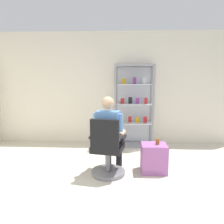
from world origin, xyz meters
TOP-DOWN VIEW (x-y plane):
  - ground_plane at (0.00, 0.00)m, footprint 7.20×7.20m
  - back_wall at (0.00, 3.00)m, footprint 6.00×0.10m
  - display_cabinet_main at (0.40, 2.76)m, footprint 0.90×0.45m
  - office_chair at (-0.11, 1.02)m, footprint 0.61×0.57m
  - seated_shopkeeper at (-0.08, 1.18)m, footprint 0.54×0.61m
  - storage_crate at (0.67, 1.22)m, footprint 0.42×0.37m
  - tea_glass at (0.72, 1.21)m, footprint 0.06×0.06m

SIDE VIEW (x-z plane):
  - ground_plane at x=0.00m, z-range 0.00..0.00m
  - storage_crate at x=0.67m, z-range 0.00..0.48m
  - office_chair at x=-0.11m, z-range -0.09..0.87m
  - tea_glass at x=0.72m, z-range 0.48..0.57m
  - seated_shopkeeper at x=-0.08m, z-range 0.07..1.36m
  - display_cabinet_main at x=0.40m, z-range 0.01..1.91m
  - back_wall at x=0.00m, z-range 0.00..2.70m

